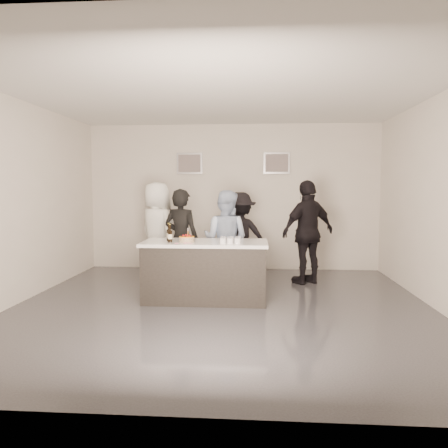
{
  "coord_description": "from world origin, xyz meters",
  "views": [
    {
      "loc": [
        0.49,
        -6.08,
        1.71
      ],
      "look_at": [
        0.0,
        0.5,
        1.15
      ],
      "focal_mm": 35.0,
      "sensor_mm": 36.0,
      "label": 1
    }
  ],
  "objects_px": {
    "person_main_black": "(181,239)",
    "person_guest_left": "(157,231)",
    "cake": "(187,239)",
    "person_guest_right": "(308,232)",
    "person_guest_back": "(240,236)",
    "bar_counter": "(205,271)",
    "person_main_blue": "(225,239)",
    "beer_bottle_b": "(170,234)",
    "beer_bottle_a": "(169,232)"
  },
  "relations": [
    {
      "from": "person_guest_back",
      "to": "beer_bottle_a",
      "type": "bearing_deg",
      "value": 41.75
    },
    {
      "from": "beer_bottle_b",
      "to": "person_main_blue",
      "type": "height_order",
      "value": "person_main_blue"
    },
    {
      "from": "person_guest_left",
      "to": "person_guest_right",
      "type": "height_order",
      "value": "person_guest_right"
    },
    {
      "from": "cake",
      "to": "person_guest_right",
      "type": "height_order",
      "value": "person_guest_right"
    },
    {
      "from": "cake",
      "to": "person_main_black",
      "type": "height_order",
      "value": "person_main_black"
    },
    {
      "from": "beer_bottle_a",
      "to": "person_main_blue",
      "type": "xyz_separation_m",
      "value": [
        0.8,
        0.84,
        -0.2
      ]
    },
    {
      "from": "person_guest_left",
      "to": "bar_counter",
      "type": "bearing_deg",
      "value": 170.36
    },
    {
      "from": "bar_counter",
      "to": "beer_bottle_a",
      "type": "bearing_deg",
      "value": 178.42
    },
    {
      "from": "person_guest_left",
      "to": "person_guest_right",
      "type": "distance_m",
      "value": 2.72
    },
    {
      "from": "bar_counter",
      "to": "person_main_blue",
      "type": "height_order",
      "value": "person_main_blue"
    },
    {
      "from": "person_main_black",
      "to": "person_guest_left",
      "type": "xyz_separation_m",
      "value": [
        -0.56,
        0.66,
        0.06
      ]
    },
    {
      "from": "person_guest_right",
      "to": "beer_bottle_a",
      "type": "bearing_deg",
      "value": -2.65
    },
    {
      "from": "person_main_blue",
      "to": "person_guest_left",
      "type": "bearing_deg",
      "value": -4.78
    },
    {
      "from": "cake",
      "to": "beer_bottle_a",
      "type": "xyz_separation_m",
      "value": [
        -0.29,
        0.11,
        0.09
      ]
    },
    {
      "from": "cake",
      "to": "person_guest_back",
      "type": "xyz_separation_m",
      "value": [
        0.72,
        1.63,
        -0.13
      ]
    },
    {
      "from": "person_guest_right",
      "to": "person_guest_left",
      "type": "bearing_deg",
      "value": -34.24
    },
    {
      "from": "cake",
      "to": "person_guest_back",
      "type": "bearing_deg",
      "value": 66.04
    },
    {
      "from": "person_guest_back",
      "to": "person_guest_left",
      "type": "bearing_deg",
      "value": -8.55
    },
    {
      "from": "cake",
      "to": "person_guest_left",
      "type": "distance_m",
      "value": 1.67
    },
    {
      "from": "bar_counter",
      "to": "person_guest_right",
      "type": "distance_m",
      "value": 2.17
    },
    {
      "from": "person_main_black",
      "to": "person_guest_right",
      "type": "xyz_separation_m",
      "value": [
        2.16,
        0.59,
        0.08
      ]
    },
    {
      "from": "cake",
      "to": "person_guest_back",
      "type": "distance_m",
      "value": 1.79
    },
    {
      "from": "bar_counter",
      "to": "cake",
      "type": "xyz_separation_m",
      "value": [
        -0.26,
        -0.09,
        0.49
      ]
    },
    {
      "from": "person_main_black",
      "to": "person_guest_right",
      "type": "height_order",
      "value": "person_guest_right"
    },
    {
      "from": "person_guest_right",
      "to": "person_guest_back",
      "type": "distance_m",
      "value": 1.24
    },
    {
      "from": "cake",
      "to": "bar_counter",
      "type": "bearing_deg",
      "value": 19.16
    },
    {
      "from": "person_guest_left",
      "to": "person_guest_back",
      "type": "distance_m",
      "value": 1.52
    },
    {
      "from": "bar_counter",
      "to": "beer_bottle_b",
      "type": "xyz_separation_m",
      "value": [
        -0.5,
        -0.16,
        0.58
      ]
    },
    {
      "from": "bar_counter",
      "to": "person_main_black",
      "type": "xyz_separation_m",
      "value": [
        -0.48,
        0.72,
        0.39
      ]
    },
    {
      "from": "beer_bottle_b",
      "to": "person_guest_right",
      "type": "distance_m",
      "value": 2.62
    },
    {
      "from": "person_main_blue",
      "to": "person_main_black",
      "type": "bearing_deg",
      "value": 28.04
    },
    {
      "from": "cake",
      "to": "beer_bottle_a",
      "type": "distance_m",
      "value": 0.32
    },
    {
      "from": "beer_bottle_a",
      "to": "person_main_black",
      "type": "height_order",
      "value": "person_main_black"
    },
    {
      "from": "beer_bottle_b",
      "to": "person_main_blue",
      "type": "distance_m",
      "value": 1.27
    },
    {
      "from": "beer_bottle_a",
      "to": "person_guest_right",
      "type": "height_order",
      "value": "person_guest_right"
    },
    {
      "from": "beer_bottle_b",
      "to": "person_guest_right",
      "type": "relative_size",
      "value": 0.14
    },
    {
      "from": "person_main_blue",
      "to": "person_guest_back",
      "type": "distance_m",
      "value": 0.72
    },
    {
      "from": "cake",
      "to": "person_guest_right",
      "type": "bearing_deg",
      "value": 35.76
    },
    {
      "from": "beer_bottle_b",
      "to": "person_main_black",
      "type": "distance_m",
      "value": 0.89
    },
    {
      "from": "bar_counter",
      "to": "person_main_blue",
      "type": "bearing_deg",
      "value": 74.01
    },
    {
      "from": "person_main_blue",
      "to": "person_guest_back",
      "type": "xyz_separation_m",
      "value": [
        0.21,
        0.69,
        -0.02
      ]
    },
    {
      "from": "person_main_black",
      "to": "person_guest_left",
      "type": "relative_size",
      "value": 0.93
    },
    {
      "from": "cake",
      "to": "person_guest_back",
      "type": "relative_size",
      "value": 0.14
    },
    {
      "from": "person_main_blue",
      "to": "person_guest_right",
      "type": "bearing_deg",
      "value": -145.05
    },
    {
      "from": "beer_bottle_a",
      "to": "person_guest_back",
      "type": "relative_size",
      "value": 0.16
    },
    {
      "from": "beer_bottle_b",
      "to": "person_guest_left",
      "type": "relative_size",
      "value": 0.14
    },
    {
      "from": "person_main_black",
      "to": "person_guest_back",
      "type": "distance_m",
      "value": 1.25
    },
    {
      "from": "bar_counter",
      "to": "beer_bottle_b",
      "type": "height_order",
      "value": "beer_bottle_b"
    },
    {
      "from": "beer_bottle_b",
      "to": "person_main_blue",
      "type": "bearing_deg",
      "value": 53.55
    },
    {
      "from": "person_guest_left",
      "to": "person_main_blue",
      "type": "bearing_deg",
      "value": -159.04
    }
  ]
}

